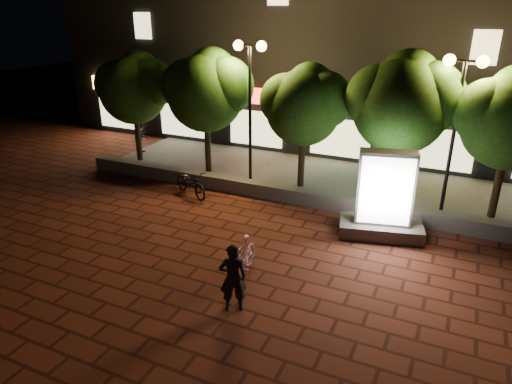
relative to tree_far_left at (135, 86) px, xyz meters
The scene contains 15 objects.
ground 9.43m from the tree_far_left, 38.18° to the right, with size 80.00×80.00×0.00m, color maroon.
retaining_wall 7.72m from the tree_far_left, 11.89° to the right, with size 16.00×0.45×0.50m, color slate.
sidewalk 7.74m from the tree_far_left, ahead, with size 16.00×5.00×0.08m, color slate.
building_block 10.38m from the tree_far_left, 47.32° to the left, with size 28.00×8.12×11.30m.
tree_far_left is the anchor object (origin of this frame).
tree_left 3.51m from the tree_far_left, ahead, with size 3.60×3.00×4.89m.
tree_mid 7.50m from the tree_far_left, ahead, with size 3.24×2.70×4.50m.
tree_right 10.81m from the tree_far_left, ahead, with size 3.72×3.10×5.07m.
street_lamp_left 5.50m from the tree_far_left, ahead, with size 1.26×0.36×5.18m.
street_lamp_right 12.47m from the tree_far_left, ahead, with size 1.26×0.36×4.98m.
ad_kiosk 11.47m from the tree_far_left, 13.80° to the right, with size 2.62×1.72×2.60m.
scooter_pink 10.75m from the tree_far_left, 38.31° to the right, with size 0.47×1.66×1.00m, color #D48CBD.
rider 11.86m from the tree_far_left, 42.07° to the right, with size 0.60×0.40×1.65m, color black.
scooter_parked 5.57m from the tree_far_left, 30.84° to the right, with size 0.64×1.84×0.97m, color black.
pedestrian 2.58m from the tree_far_left, 125.40° to the left, with size 0.79×0.62×1.63m, color black.
Camera 1 is at (5.72, -9.83, 6.34)m, focal length 31.94 mm.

